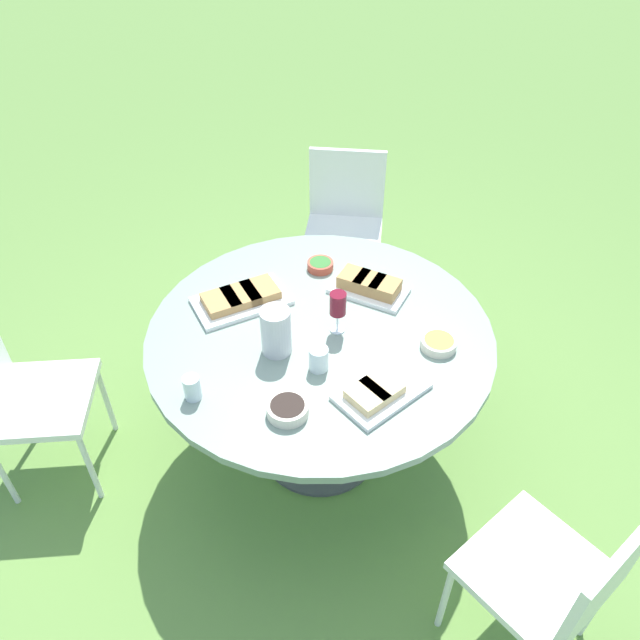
# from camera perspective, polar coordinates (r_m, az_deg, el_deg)

# --- Properties ---
(ground_plane) EXTENTS (40.00, 40.00, 0.00)m
(ground_plane) POSITION_cam_1_polar(r_m,az_deg,el_deg) (3.10, 0.00, -11.49)
(ground_plane) COLOR #668E42
(dining_table) EXTENTS (1.42, 1.42, 0.76)m
(dining_table) POSITION_cam_1_polar(r_m,az_deg,el_deg) (2.61, 0.00, -2.74)
(dining_table) COLOR #4C4C51
(dining_table) RESTS_ON ground_plane
(chair_near_left) EXTENTS (0.52, 0.51, 0.89)m
(chair_near_left) POSITION_cam_1_polar(r_m,az_deg,el_deg) (2.93, -25.95, -5.70)
(chair_near_left) COLOR white
(chair_near_left) RESTS_ON ground_plane
(chair_near_right) EXTENTS (0.56, 0.57, 0.89)m
(chair_near_right) POSITION_cam_1_polar(r_m,az_deg,el_deg) (2.30, 21.16, -21.12)
(chair_near_right) COLOR white
(chair_near_right) RESTS_ON ground_plane
(chair_far_back) EXTENTS (0.56, 0.57, 0.89)m
(chair_far_back) POSITION_cam_1_polar(r_m,az_deg,el_deg) (3.70, 2.28, 9.45)
(chair_far_back) COLOR white
(chair_far_back) RESTS_ON ground_plane
(water_pitcher) EXTENTS (0.13, 0.12, 0.20)m
(water_pitcher) POSITION_cam_1_polar(r_m,az_deg,el_deg) (2.40, -4.05, -1.02)
(water_pitcher) COLOR silver
(water_pitcher) RESTS_ON dining_table
(wine_glass) EXTENTS (0.07, 0.07, 0.19)m
(wine_glass) POSITION_cam_1_polar(r_m,az_deg,el_deg) (2.46, 1.64, 1.37)
(wine_glass) COLOR silver
(wine_glass) RESTS_ON dining_table
(platter_bread_main) EXTENTS (0.36, 0.36, 0.08)m
(platter_bread_main) POSITION_cam_1_polar(r_m,az_deg,el_deg) (2.72, 4.50, 3.15)
(platter_bread_main) COLOR white
(platter_bread_main) RESTS_ON dining_table
(platter_charcuterie) EXTENTS (0.32, 0.39, 0.06)m
(platter_charcuterie) POSITION_cam_1_polar(r_m,az_deg,el_deg) (2.29, 5.36, -6.53)
(platter_charcuterie) COLOR white
(platter_charcuterie) RESTS_ON dining_table
(platter_sandwich_side) EXTENTS (0.30, 0.43, 0.06)m
(platter_sandwich_side) POSITION_cam_1_polar(r_m,az_deg,el_deg) (2.69, -7.23, 2.00)
(platter_sandwich_side) COLOR white
(platter_sandwich_side) RESTS_ON dining_table
(bowl_fries) EXTENTS (0.14, 0.14, 0.04)m
(bowl_fries) POSITION_cam_1_polar(r_m,az_deg,el_deg) (2.50, 10.80, -2.06)
(bowl_fries) COLOR beige
(bowl_fries) RESTS_ON dining_table
(bowl_salad) EXTENTS (0.12, 0.12, 0.04)m
(bowl_salad) POSITION_cam_1_polar(r_m,az_deg,el_deg) (2.86, 0.03, 5.07)
(bowl_salad) COLOR #B74733
(bowl_salad) RESTS_ON dining_table
(bowl_olives) EXTENTS (0.15, 0.15, 0.05)m
(bowl_olives) POSITION_cam_1_polar(r_m,az_deg,el_deg) (2.22, -2.98, -8.09)
(bowl_olives) COLOR beige
(bowl_olives) RESTS_ON dining_table
(cup_water_near) EXTENTS (0.06, 0.06, 0.10)m
(cup_water_near) POSITION_cam_1_polar(r_m,az_deg,el_deg) (2.30, -11.61, -6.08)
(cup_water_near) COLOR silver
(cup_water_near) RESTS_ON dining_table
(cup_water_far) EXTENTS (0.07, 0.07, 0.10)m
(cup_water_far) POSITION_cam_1_polar(r_m,az_deg,el_deg) (2.36, -0.12, -3.57)
(cup_water_far) COLOR silver
(cup_water_far) RESTS_ON dining_table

